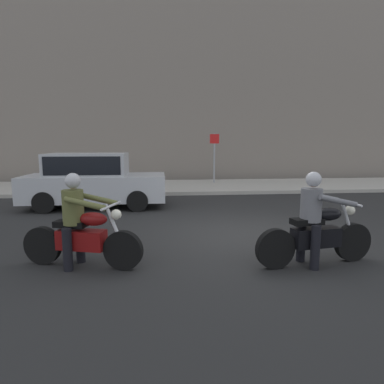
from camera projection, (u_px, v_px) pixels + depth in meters
ground_plane at (243, 236)px, 7.29m from camera, size 80.00×80.00×0.00m
sidewalk_slab at (200, 186)px, 15.16m from camera, size 40.00×4.40×0.14m
building_facade at (192, 42)px, 17.44m from camera, size 40.00×1.40×14.70m
motorcycle_with_rider_gray at (316, 227)px, 5.48m from camera, size 2.14×0.74×1.57m
motorcycle_with_rider_olive at (80, 229)px, 5.38m from camera, size 2.03×0.86×1.56m
parked_sedan_silver at (93, 180)px, 10.42m from camera, size 4.35×1.82×1.72m
street_sign_post at (214, 153)px, 15.74m from camera, size 0.44×0.08×2.35m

